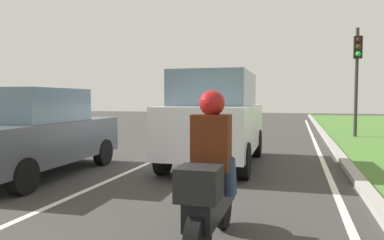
{
  "coord_description": "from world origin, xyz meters",
  "views": [
    {
      "loc": [
        2.91,
        0.74,
        1.65
      ],
      "look_at": [
        0.82,
        8.21,
        1.2
      ],
      "focal_mm": 34.87,
      "sensor_mm": 36.0,
      "label": 1
    }
  ],
  "objects_px": {
    "motorcycle": "(211,199)",
    "rider_person": "(212,141)",
    "car_sedan_left_lane": "(35,133)",
    "traffic_light_near_right": "(357,65)",
    "car_suv_ahead": "(216,118)"
  },
  "relations": [
    {
      "from": "motorcycle",
      "to": "rider_person",
      "type": "height_order",
      "value": "rider_person"
    },
    {
      "from": "car_sedan_left_lane",
      "to": "motorcycle",
      "type": "relative_size",
      "value": 2.29
    },
    {
      "from": "traffic_light_near_right",
      "to": "car_suv_ahead",
      "type": "bearing_deg",
      "value": -119.28
    },
    {
      "from": "car_suv_ahead",
      "to": "car_sedan_left_lane",
      "type": "bearing_deg",
      "value": -147.06
    },
    {
      "from": "car_sedan_left_lane",
      "to": "rider_person",
      "type": "height_order",
      "value": "car_sedan_left_lane"
    },
    {
      "from": "car_suv_ahead",
      "to": "car_sedan_left_lane",
      "type": "distance_m",
      "value": 4.15
    },
    {
      "from": "car_sedan_left_lane",
      "to": "motorcycle",
      "type": "bearing_deg",
      "value": -34.43
    },
    {
      "from": "rider_person",
      "to": "car_suv_ahead",
      "type": "bearing_deg",
      "value": 101.69
    },
    {
      "from": "rider_person",
      "to": "traffic_light_near_right",
      "type": "relative_size",
      "value": 0.26
    },
    {
      "from": "motorcycle",
      "to": "traffic_light_near_right",
      "type": "xyz_separation_m",
      "value": [
        3.24,
        12.81,
        2.45
      ]
    },
    {
      "from": "rider_person",
      "to": "motorcycle",
      "type": "bearing_deg",
      "value": -90.23
    },
    {
      "from": "car_suv_ahead",
      "to": "motorcycle",
      "type": "xyz_separation_m",
      "value": [
        1.04,
        -5.17,
        -0.6
      ]
    },
    {
      "from": "traffic_light_near_right",
      "to": "car_sedan_left_lane",
      "type": "bearing_deg",
      "value": -127.83
    },
    {
      "from": "car_suv_ahead",
      "to": "traffic_light_near_right",
      "type": "bearing_deg",
      "value": 59.81
    },
    {
      "from": "motorcycle",
      "to": "traffic_light_near_right",
      "type": "height_order",
      "value": "traffic_light_near_right"
    }
  ]
}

